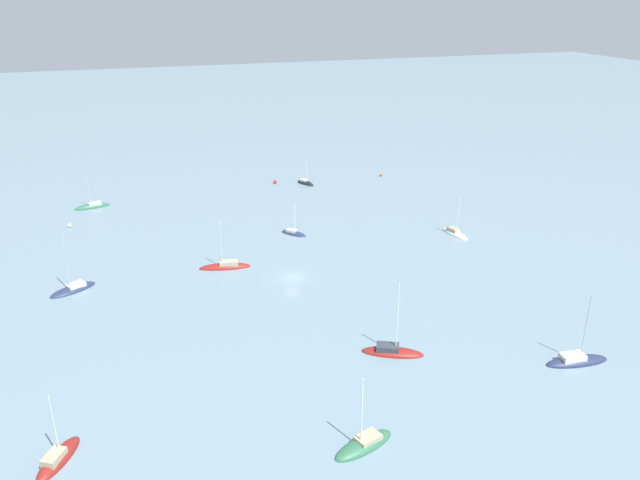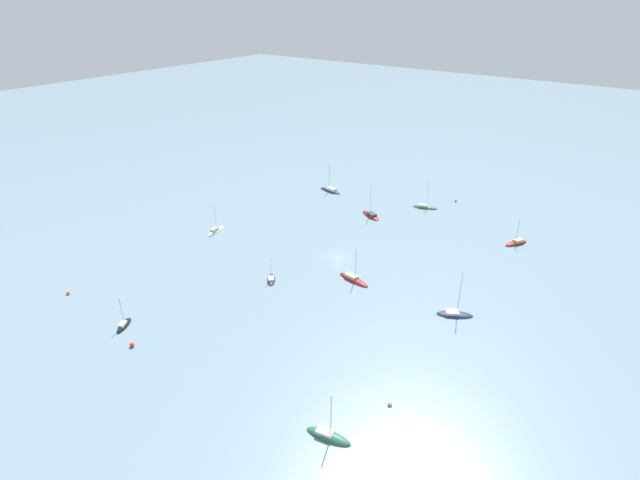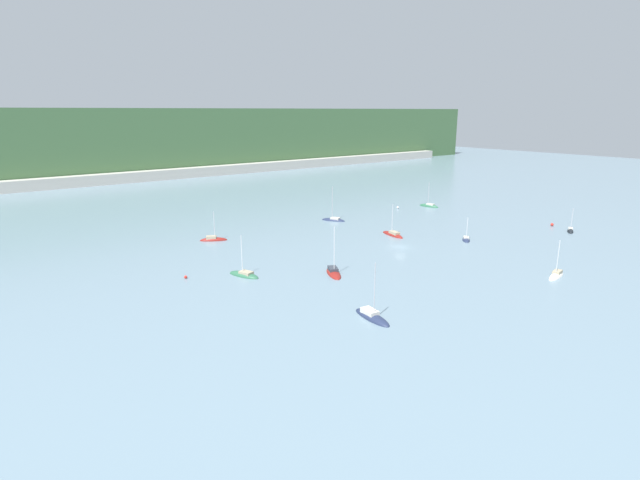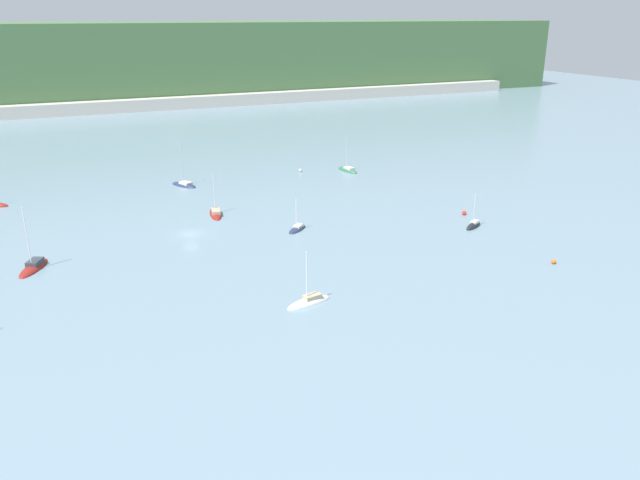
% 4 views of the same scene
% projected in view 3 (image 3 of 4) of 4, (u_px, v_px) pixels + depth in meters
% --- Properties ---
extents(ground_plane, '(600.00, 600.00, 0.00)m').
position_uv_depth(ground_plane, '(400.00, 247.00, 121.05)').
color(ground_plane, slate).
extents(hillside_ridge, '(455.50, 63.72, 33.34)m').
position_uv_depth(hillside_ridge, '(136.00, 141.00, 262.46)').
color(hillside_ridge, '#42663D').
rests_on(hillside_ridge, ground_plane).
extents(shore_town_strip, '(387.18, 6.00, 4.75)m').
position_uv_depth(shore_town_strip, '(163.00, 175.00, 239.00)').
color(shore_town_strip, '#B7B2A8').
rests_on(shore_town_strip, ground_plane).
extents(sailboat_0, '(5.86, 7.71, 10.91)m').
position_uv_depth(sailboat_0, '(334.00, 220.00, 150.41)').
color(sailboat_0, '#232D4C').
rests_on(sailboat_0, ground_plane).
extents(sailboat_1, '(3.40, 7.49, 9.37)m').
position_uv_depth(sailboat_1, '(429.00, 206.00, 172.18)').
color(sailboat_1, '#2D6647').
rests_on(sailboat_1, ground_plane).
extents(sailboat_2, '(3.78, 8.82, 9.12)m').
position_uv_depth(sailboat_2, '(393.00, 235.00, 132.58)').
color(sailboat_2, maroon).
rests_on(sailboat_2, ground_plane).
extents(sailboat_3, '(5.33, 4.88, 6.56)m').
position_uv_depth(sailboat_3, '(466.00, 240.00, 127.56)').
color(sailboat_3, '#232D4C').
rests_on(sailboat_3, ground_plane).
extents(sailboat_4, '(3.39, 8.62, 10.09)m').
position_uv_depth(sailboat_4, '(372.00, 317.00, 79.71)').
color(sailboat_4, '#232D4C').
rests_on(sailboat_4, ground_plane).
extents(sailboat_5, '(5.24, 3.80, 7.40)m').
position_uv_depth(sailboat_5, '(570.00, 231.00, 136.44)').
color(sailboat_5, black).
rests_on(sailboat_5, ground_plane).
extents(sailboat_6, '(7.08, 3.17, 8.48)m').
position_uv_depth(sailboat_6, '(556.00, 276.00, 99.44)').
color(sailboat_6, white).
rests_on(sailboat_6, ground_plane).
extents(sailboat_7, '(7.03, 5.27, 8.27)m').
position_uv_depth(sailboat_7, '(213.00, 240.00, 127.31)').
color(sailboat_7, maroon).
rests_on(sailboat_7, ground_plane).
extents(sailboat_8, '(4.71, 7.74, 9.16)m').
position_uv_depth(sailboat_8, '(244.00, 275.00, 100.09)').
color(sailboat_8, '#2D6647').
rests_on(sailboat_8, ground_plane).
extents(sailboat_9, '(5.80, 8.24, 10.75)m').
position_uv_depth(sailboat_9, '(334.00, 273.00, 101.27)').
color(sailboat_9, maroon).
rests_on(sailboat_9, ground_plane).
extents(mooring_buoy_0, '(0.74, 0.74, 0.74)m').
position_uv_depth(mooring_buoy_0, '(398.00, 207.00, 168.81)').
color(mooring_buoy_0, white).
rests_on(mooring_buoy_0, ground_plane).
extents(mooring_buoy_1, '(0.88, 0.88, 0.88)m').
position_uv_depth(mooring_buoy_1, '(552.00, 225.00, 143.15)').
color(mooring_buoy_1, red).
rests_on(mooring_buoy_1, ground_plane).
extents(mooring_buoy_3, '(0.61, 0.61, 0.61)m').
position_uv_depth(mooring_buoy_3, '(186.00, 277.00, 98.40)').
color(mooring_buoy_3, red).
rests_on(mooring_buoy_3, ground_plane).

